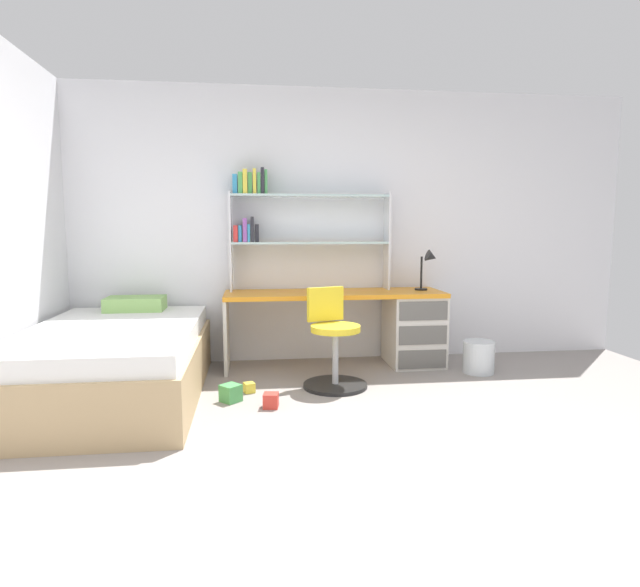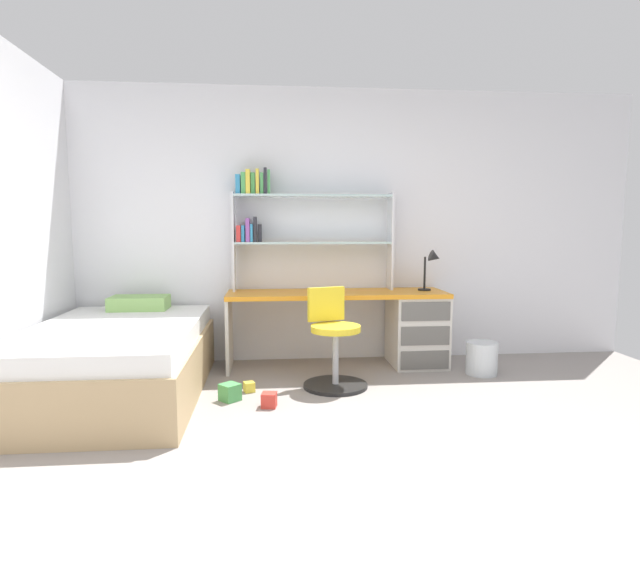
# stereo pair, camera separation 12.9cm
# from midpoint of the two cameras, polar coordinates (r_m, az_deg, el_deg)

# --- Properties ---
(ground_plane) EXTENTS (5.90, 6.12, 0.02)m
(ground_plane) POSITION_cam_midpoint_polar(r_m,az_deg,el_deg) (2.94, 7.67, -19.12)
(ground_plane) COLOR gray
(room_shell) EXTENTS (5.90, 6.12, 2.59)m
(room_shell) POSITION_cam_midpoint_polar(r_m,az_deg,el_deg) (3.86, -15.75, 6.99)
(room_shell) COLOR silver
(room_shell) RESTS_ON ground_plane
(desk) EXTENTS (2.01, 0.58, 0.70)m
(desk) POSITION_cam_midpoint_polar(r_m,az_deg,el_deg) (5.02, 6.87, -3.14)
(desk) COLOR orange
(desk) RESTS_ON ground_plane
(bookshelf_hutch) EXTENTS (1.50, 0.22, 1.13)m
(bookshelf_hutch) POSITION_cam_midpoint_polar(r_m,az_deg,el_deg) (4.97, -4.48, 8.08)
(bookshelf_hutch) COLOR silver
(bookshelf_hutch) RESTS_ON desk
(desk_lamp) EXTENTS (0.20, 0.17, 0.38)m
(desk_lamp) POSITION_cam_midpoint_polar(r_m,az_deg,el_deg) (5.05, 10.94, 3.20)
(desk_lamp) COLOR black
(desk_lamp) RESTS_ON desk
(swivel_chair) EXTENTS (0.52, 0.52, 0.80)m
(swivel_chair) POSITION_cam_midpoint_polar(r_m,az_deg,el_deg) (4.31, 0.61, -5.88)
(swivel_chair) COLOR black
(swivel_chair) RESTS_ON ground_plane
(bed_platform) EXTENTS (1.25, 2.05, 0.68)m
(bed_platform) POSITION_cam_midpoint_polar(r_m,az_deg,el_deg) (4.34, -21.96, -6.87)
(bed_platform) COLOR tan
(bed_platform) RESTS_ON ground_plane
(waste_bin) EXTENTS (0.27, 0.27, 0.29)m
(waste_bin) POSITION_cam_midpoint_polar(r_m,az_deg,el_deg) (4.93, 15.98, -6.58)
(waste_bin) COLOR silver
(waste_bin) RESTS_ON ground_plane
(toy_block_yellow_0) EXTENTS (0.10, 0.10, 0.08)m
(toy_block_yellow_0) POSITION_cam_midpoint_polar(r_m,az_deg,el_deg) (4.27, -8.49, -9.98)
(toy_block_yellow_0) COLOR gold
(toy_block_yellow_0) RESTS_ON ground_plane
(toy_block_red_1) EXTENTS (0.12, 0.12, 0.11)m
(toy_block_red_1) POSITION_cam_midpoint_polar(r_m,az_deg,el_deg) (3.90, -6.27, -11.37)
(toy_block_red_1) COLOR red
(toy_block_red_1) RESTS_ON ground_plane
(toy_block_green_2) EXTENTS (0.18, 0.18, 0.13)m
(toy_block_green_2) POSITION_cam_midpoint_polar(r_m,az_deg,el_deg) (4.07, -10.49, -10.49)
(toy_block_green_2) COLOR #479E51
(toy_block_green_2) RESTS_ON ground_plane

